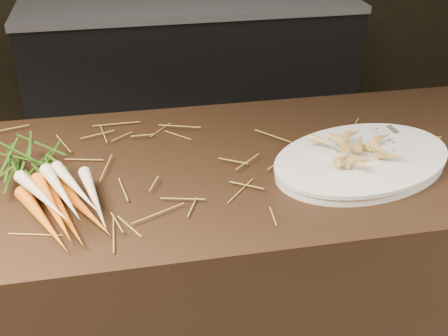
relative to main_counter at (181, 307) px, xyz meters
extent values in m
cube|color=black|center=(0.00, 0.00, 0.00)|extent=(2.40, 0.70, 0.90)
cube|color=black|center=(0.30, 1.88, -0.05)|extent=(1.80, 0.60, 0.80)
cube|color=#99999E|center=(0.30, 1.88, 0.37)|extent=(1.82, 0.62, 0.04)
cone|color=#D55D02|center=(-0.28, -0.19, 0.47)|extent=(0.14, 0.25, 0.03)
cone|color=#D55D02|center=(-0.25, -0.17, 0.47)|extent=(0.12, 0.25, 0.03)
cone|color=#D55D02|center=(-0.21, -0.15, 0.47)|extent=(0.15, 0.24, 0.03)
cone|color=#D55D02|center=(-0.26, -0.19, 0.49)|extent=(0.11, 0.25, 0.03)
cone|color=beige|center=(-0.28, -0.17, 0.51)|extent=(0.14, 0.22, 0.04)
cone|color=beige|center=(-0.24, -0.17, 0.52)|extent=(0.11, 0.23, 0.04)
cone|color=beige|center=(-0.21, -0.15, 0.51)|extent=(0.12, 0.23, 0.04)
cone|color=beige|center=(-0.18, -0.16, 0.49)|extent=(0.07, 0.24, 0.03)
ellipsoid|color=#275D11|center=(-0.33, 0.03, 0.50)|extent=(0.22, 0.26, 0.08)
cube|color=silver|center=(0.60, -0.04, 0.48)|extent=(0.03, 0.17, 0.00)
camera|label=1|loc=(-0.10, -1.16, 1.12)|focal=45.00mm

